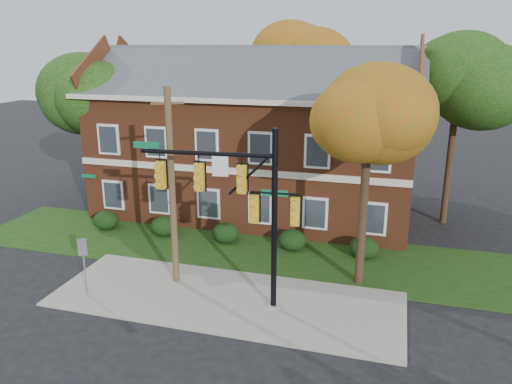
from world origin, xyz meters
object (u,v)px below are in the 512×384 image
(hedge_far_left, at_px, (106,220))
(hedge_right, at_px, (292,240))
(tree_far_rear, at_px, (304,59))
(hedge_far_right, at_px, (364,248))
(utility_pole, at_px, (172,189))
(hedge_center, at_px, (226,233))
(tree_near_right, at_px, (374,130))
(hedge_left, at_px, (164,226))
(tree_right_rear, at_px, (466,78))
(apartment_building, at_px, (254,130))
(traffic_signal, at_px, (241,199))
(sign_post, at_px, (84,258))
(tree_left_rear, at_px, (95,98))

(hedge_far_left, distance_m, hedge_right, 10.50)
(tree_far_rear, bearing_deg, hedge_far_right, -66.63)
(hedge_far_right, relative_size, utility_pole, 0.17)
(hedge_center, height_order, hedge_right, same)
(hedge_center, height_order, tree_near_right, tree_near_right)
(tree_far_rear, bearing_deg, hedge_far_left, -122.50)
(hedge_far_left, relative_size, hedge_left, 1.00)
(hedge_far_right, height_order, tree_right_rear, tree_right_rear)
(hedge_center, height_order, utility_pole, utility_pole)
(apartment_building, distance_m, traffic_signal, 11.53)
(tree_far_rear, height_order, traffic_signal, tree_far_rear)
(tree_near_right, relative_size, traffic_signal, 1.22)
(hedge_far_left, relative_size, hedge_far_right, 1.00)
(hedge_right, relative_size, tree_right_rear, 0.13)
(tree_near_right, distance_m, traffic_signal, 5.91)
(tree_far_rear, relative_size, sign_post, 4.58)
(apartment_building, bearing_deg, hedge_far_left, -143.11)
(traffic_signal, bearing_deg, hedge_far_right, 49.46)
(hedge_right, distance_m, hedge_far_right, 3.50)
(hedge_left, height_order, tree_right_rear, tree_right_rear)
(hedge_far_right, xyz_separation_m, tree_near_right, (0.22, -2.83, 6.14))
(hedge_center, distance_m, utility_pole, 6.10)
(apartment_building, xyz_separation_m, hedge_left, (-3.50, -5.25, -4.46))
(hedge_far_right, bearing_deg, sign_post, -146.36)
(traffic_signal, bearing_deg, hedge_right, 77.86)
(hedge_center, bearing_deg, hedge_left, 180.00)
(sign_post, bearing_deg, hedge_far_left, 93.80)
(hedge_center, xyz_separation_m, tree_near_right, (7.22, -2.83, 6.14))
(tree_far_rear, bearing_deg, tree_right_rear, -35.00)
(hedge_center, distance_m, tree_left_rear, 12.23)
(hedge_far_left, height_order, tree_near_right, tree_near_right)
(hedge_far_right, distance_m, utility_pole, 9.69)
(apartment_building, height_order, tree_far_rear, tree_far_rear)
(tree_right_rear, height_order, tree_far_rear, tree_far_rear)
(hedge_far_left, height_order, traffic_signal, traffic_signal)
(hedge_right, xyz_separation_m, tree_far_rear, (-2.16, 13.09, 8.32))
(hedge_far_left, distance_m, tree_left_rear, 7.90)
(tree_left_rear, height_order, utility_pole, tree_left_rear)
(tree_far_rear, bearing_deg, utility_pole, -96.01)
(tree_left_rear, xyz_separation_m, tree_far_rear, (11.07, 8.96, 2.16))
(tree_left_rear, bearing_deg, traffic_signal, -38.91)
(hedge_far_left, height_order, utility_pole, utility_pole)
(hedge_right, distance_m, traffic_signal, 7.11)
(tree_left_rear, distance_m, sign_post, 13.69)
(traffic_signal, height_order, utility_pole, utility_pole)
(hedge_right, bearing_deg, hedge_far_right, 0.00)
(hedge_far_right, bearing_deg, hedge_left, 180.00)
(apartment_building, bearing_deg, utility_pole, -93.09)
(hedge_left, relative_size, hedge_center, 1.00)
(tree_right_rear, bearing_deg, tree_near_right, -114.58)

